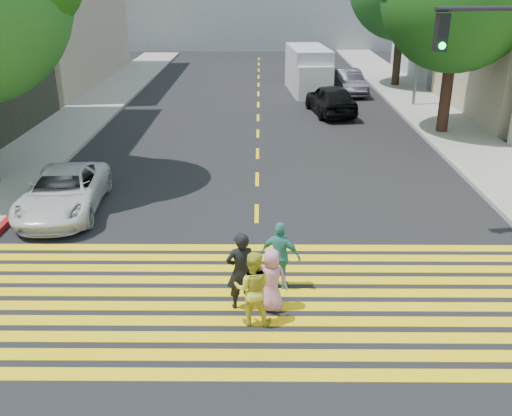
{
  "coord_description": "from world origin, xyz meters",
  "views": [
    {
      "loc": [
        0.08,
        -9.2,
        6.38
      ],
      "look_at": [
        0.0,
        3.0,
        1.4
      ],
      "focal_mm": 40.0,
      "sensor_mm": 36.0,
      "label": 1
    }
  ],
  "objects_px": {
    "pedestrian_child": "(271,280)",
    "pedestrian_woman": "(253,288)",
    "pedestrian_extra": "(280,256)",
    "silver_car": "(307,64)",
    "dark_car_parked": "(347,82)",
    "white_sedan": "(64,192)",
    "dark_car_near": "(331,99)",
    "white_van": "(309,72)",
    "pedestrian_man": "(241,271)"
  },
  "relations": [
    {
      "from": "pedestrian_man",
      "to": "dark_car_parked",
      "type": "distance_m",
      "value": 23.69
    },
    {
      "from": "pedestrian_woman",
      "to": "pedestrian_child",
      "type": "height_order",
      "value": "pedestrian_woman"
    },
    {
      "from": "dark_car_near",
      "to": "white_van",
      "type": "distance_m",
      "value": 5.75
    },
    {
      "from": "white_van",
      "to": "dark_car_near",
      "type": "bearing_deg",
      "value": -88.24
    },
    {
      "from": "pedestrian_extra",
      "to": "pedestrian_child",
      "type": "bearing_deg",
      "value": 97.38
    },
    {
      "from": "white_sedan",
      "to": "silver_car",
      "type": "relative_size",
      "value": 0.88
    },
    {
      "from": "pedestrian_child",
      "to": "pedestrian_extra",
      "type": "relative_size",
      "value": 0.87
    },
    {
      "from": "white_van",
      "to": "pedestrian_extra",
      "type": "bearing_deg",
      "value": -100.73
    },
    {
      "from": "pedestrian_woman",
      "to": "white_van",
      "type": "xyz_separation_m",
      "value": [
        2.97,
        24.0,
        0.44
      ]
    },
    {
      "from": "pedestrian_child",
      "to": "dark_car_near",
      "type": "distance_m",
      "value": 18.12
    },
    {
      "from": "pedestrian_man",
      "to": "dark_car_near",
      "type": "height_order",
      "value": "pedestrian_man"
    },
    {
      "from": "pedestrian_extra",
      "to": "dark_car_parked",
      "type": "relative_size",
      "value": 0.37
    },
    {
      "from": "white_sedan",
      "to": "white_van",
      "type": "distance_m",
      "value": 20.21
    },
    {
      "from": "white_sedan",
      "to": "dark_car_parked",
      "type": "bearing_deg",
      "value": 55.08
    },
    {
      "from": "pedestrian_child",
      "to": "dark_car_near",
      "type": "bearing_deg",
      "value": -87.55
    },
    {
      "from": "pedestrian_child",
      "to": "pedestrian_extra",
      "type": "distance_m",
      "value": 0.91
    },
    {
      "from": "white_sedan",
      "to": "dark_car_parked",
      "type": "distance_m",
      "value": 20.89
    },
    {
      "from": "silver_car",
      "to": "pedestrian_woman",
      "type": "bearing_deg",
      "value": 80.94
    },
    {
      "from": "pedestrian_extra",
      "to": "white_sedan",
      "type": "xyz_separation_m",
      "value": [
        -6.1,
        4.31,
        -0.15
      ]
    },
    {
      "from": "dark_car_near",
      "to": "silver_car",
      "type": "bearing_deg",
      "value": -97.58
    },
    {
      "from": "white_sedan",
      "to": "pedestrian_child",
      "type": "bearing_deg",
      "value": -45.44
    },
    {
      "from": "pedestrian_man",
      "to": "dark_car_near",
      "type": "distance_m",
      "value": 18.17
    },
    {
      "from": "silver_car",
      "to": "white_sedan",
      "type": "bearing_deg",
      "value": 67.42
    },
    {
      "from": "pedestrian_man",
      "to": "pedestrian_child",
      "type": "bearing_deg",
      "value": 157.1
    },
    {
      "from": "dark_car_near",
      "to": "dark_car_parked",
      "type": "bearing_deg",
      "value": -115.48
    },
    {
      "from": "dark_car_near",
      "to": "dark_car_parked",
      "type": "xyz_separation_m",
      "value": [
        1.58,
        5.3,
        -0.05
      ]
    },
    {
      "from": "white_sedan",
      "to": "dark_car_near",
      "type": "height_order",
      "value": "dark_car_near"
    },
    {
      "from": "pedestrian_extra",
      "to": "dark_car_near",
      "type": "height_order",
      "value": "pedestrian_extra"
    },
    {
      "from": "pedestrian_child",
      "to": "pedestrian_woman",
      "type": "bearing_deg",
      "value": 65.25
    },
    {
      "from": "pedestrian_extra",
      "to": "dark_car_near",
      "type": "distance_m",
      "value": 17.21
    },
    {
      "from": "silver_car",
      "to": "dark_car_parked",
      "type": "height_order",
      "value": "silver_car"
    },
    {
      "from": "pedestrian_child",
      "to": "dark_car_parked",
      "type": "relative_size",
      "value": 0.32
    },
    {
      "from": "white_van",
      "to": "pedestrian_child",
      "type": "bearing_deg",
      "value": -101.0
    },
    {
      "from": "white_sedan",
      "to": "white_van",
      "type": "height_order",
      "value": "white_van"
    },
    {
      "from": "pedestrian_man",
      "to": "dark_car_parked",
      "type": "bearing_deg",
      "value": -119.81
    },
    {
      "from": "pedestrian_man",
      "to": "white_sedan",
      "type": "relative_size",
      "value": 0.38
    },
    {
      "from": "pedestrian_man",
      "to": "pedestrian_woman",
      "type": "xyz_separation_m",
      "value": [
        0.25,
        -0.56,
        -0.07
      ]
    },
    {
      "from": "dark_car_near",
      "to": "dark_car_parked",
      "type": "distance_m",
      "value": 5.53
    },
    {
      "from": "pedestrian_woman",
      "to": "pedestrian_child",
      "type": "relative_size",
      "value": 1.14
    },
    {
      "from": "pedestrian_child",
      "to": "white_sedan",
      "type": "distance_m",
      "value": 7.85
    },
    {
      "from": "silver_car",
      "to": "white_van",
      "type": "bearing_deg",
      "value": 83.83
    },
    {
      "from": "pedestrian_woman",
      "to": "dark_car_near",
      "type": "xyz_separation_m",
      "value": [
        3.62,
        18.31,
        -0.02
      ]
    },
    {
      "from": "pedestrian_child",
      "to": "pedestrian_extra",
      "type": "bearing_deg",
      "value": -90.39
    },
    {
      "from": "dark_car_near",
      "to": "white_sedan",
      "type": "bearing_deg",
      "value": 45.26
    },
    {
      "from": "pedestrian_extra",
      "to": "silver_car",
      "type": "relative_size",
      "value": 0.31
    },
    {
      "from": "dark_car_parked",
      "to": "pedestrian_woman",
      "type": "bearing_deg",
      "value": -109.42
    },
    {
      "from": "pedestrian_extra",
      "to": "white_sedan",
      "type": "relative_size",
      "value": 0.35
    },
    {
      "from": "pedestrian_child",
      "to": "white_van",
      "type": "distance_m",
      "value": 23.67
    },
    {
      "from": "pedestrian_extra",
      "to": "silver_car",
      "type": "height_order",
      "value": "pedestrian_extra"
    },
    {
      "from": "white_sedan",
      "to": "pedestrian_woman",
      "type": "bearing_deg",
      "value": -49.88
    }
  ]
}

